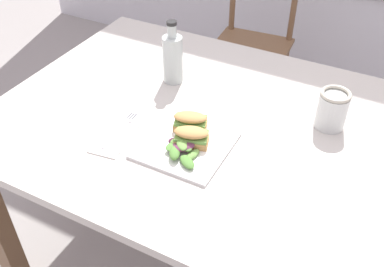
% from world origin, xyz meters
% --- Properties ---
extents(dining_table, '(1.31, 1.02, 0.74)m').
position_xyz_m(dining_table, '(-0.10, 0.16, 0.63)').
color(dining_table, '#BCB7AD').
rests_on(dining_table, ground).
extents(chair_wooden_far, '(0.43, 0.43, 0.87)m').
position_xyz_m(chair_wooden_far, '(-0.31, 1.22, 0.45)').
color(chair_wooden_far, brown).
rests_on(chair_wooden_far, ground).
extents(plate_lunch, '(0.25, 0.25, 0.01)m').
position_xyz_m(plate_lunch, '(-0.07, 0.01, 0.74)').
color(plate_lunch, white).
rests_on(plate_lunch, dining_table).
extents(sandwich_half_front, '(0.11, 0.09, 0.06)m').
position_xyz_m(sandwich_half_front, '(-0.05, 0.02, 0.78)').
color(sandwich_half_front, tan).
rests_on(sandwich_half_front, plate_lunch).
extents(sandwich_half_back, '(0.11, 0.09, 0.06)m').
position_xyz_m(sandwich_half_back, '(-0.09, 0.08, 0.78)').
color(sandwich_half_back, tan).
rests_on(sandwich_half_back, plate_lunch).
extents(salad_mixed_greens, '(0.13, 0.11, 0.03)m').
position_xyz_m(salad_mixed_greens, '(-0.06, -0.03, 0.77)').
color(salad_mixed_greens, '#6B9E47').
rests_on(salad_mixed_greens, plate_lunch).
extents(napkin_folded, '(0.12, 0.25, 0.00)m').
position_xyz_m(napkin_folded, '(-0.28, -0.02, 0.74)').
color(napkin_folded, silver).
rests_on(napkin_folded, dining_table).
extents(fork_on_napkin, '(0.03, 0.19, 0.00)m').
position_xyz_m(fork_on_napkin, '(-0.28, -0.01, 0.75)').
color(fork_on_napkin, silver).
rests_on(fork_on_napkin, napkin_folded).
extents(bottle_cold_brew, '(0.07, 0.07, 0.23)m').
position_xyz_m(bottle_cold_brew, '(-0.28, 0.31, 0.82)').
color(bottle_cold_brew, '#472819').
rests_on(bottle_cold_brew, dining_table).
extents(mason_jar_iced_tea, '(0.09, 0.09, 0.12)m').
position_xyz_m(mason_jar_iced_tea, '(0.28, 0.30, 0.80)').
color(mason_jar_iced_tea, '#995623').
rests_on(mason_jar_iced_tea, dining_table).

